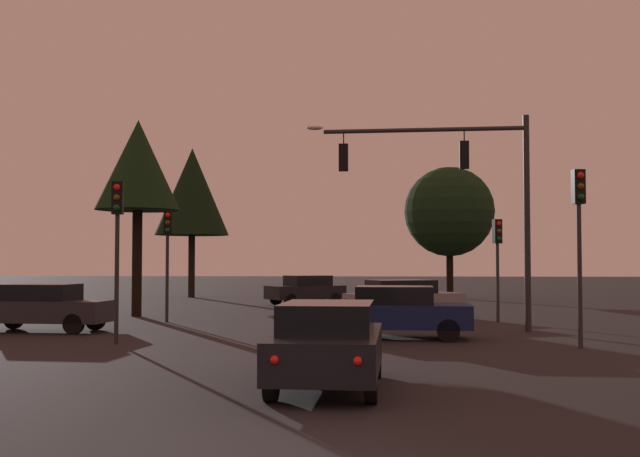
# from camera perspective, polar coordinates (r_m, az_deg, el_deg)

# --- Properties ---
(ground_plane) EXTENTS (168.00, 168.00, 0.00)m
(ground_plane) POSITION_cam_1_polar(r_m,az_deg,el_deg) (33.18, 1.73, -6.33)
(ground_plane) COLOR black
(ground_plane) RESTS_ON ground
(traffic_signal_mast_arm) EXTENTS (7.22, 0.68, 6.95)m
(traffic_signal_mast_arm) POSITION_cam_1_polar(r_m,az_deg,el_deg) (25.39, 10.37, 3.56)
(traffic_signal_mast_arm) COLOR #232326
(traffic_signal_mast_arm) RESTS_ON ground
(traffic_light_corner_left) EXTENTS (0.33, 0.37, 4.43)m
(traffic_light_corner_left) POSITION_cam_1_polar(r_m,az_deg,el_deg) (21.73, -14.78, -0.02)
(traffic_light_corner_left) COLOR #232326
(traffic_light_corner_left) RESTS_ON ground
(traffic_light_corner_right) EXTENTS (0.36, 0.38, 3.81)m
(traffic_light_corner_right) POSITION_cam_1_polar(r_m,az_deg,el_deg) (29.35, 13.01, -1.46)
(traffic_light_corner_right) COLOR #232326
(traffic_light_corner_right) RESTS_ON ground
(traffic_light_median) EXTENTS (0.35, 0.38, 4.12)m
(traffic_light_median) POSITION_cam_1_polar(r_m,az_deg,el_deg) (29.08, -11.23, -1.05)
(traffic_light_median) COLOR #232326
(traffic_light_median) RESTS_ON ground
(traffic_light_far_side) EXTENTS (0.33, 0.37, 4.64)m
(traffic_light_far_side) POSITION_cam_1_polar(r_m,az_deg,el_deg) (21.13, 18.64, 0.47)
(traffic_light_far_side) COLOR #232326
(traffic_light_far_side) RESTS_ON ground
(car_nearside_lane) EXTENTS (1.95, 4.28, 1.52)m
(car_nearside_lane) POSITION_cam_1_polar(r_m,az_deg,el_deg) (13.67, 0.62, -8.52)
(car_nearside_lane) COLOR black
(car_nearside_lane) RESTS_ON ground
(car_crossing_left) EXTENTS (4.25, 2.10, 1.52)m
(car_crossing_left) POSITION_cam_1_polar(r_m,az_deg,el_deg) (22.62, 5.84, -6.11)
(car_crossing_left) COLOR #0F1947
(car_crossing_left) RESTS_ON ground
(car_crossing_right) EXTENTS (4.53, 2.10, 1.52)m
(car_crossing_right) POSITION_cam_1_polar(r_m,az_deg,el_deg) (26.26, -19.91, -5.46)
(car_crossing_right) COLOR #232328
(car_crossing_right) RESTS_ON ground
(car_far_lane) EXTENTS (4.87, 3.51, 1.52)m
(car_far_lane) POSITION_cam_1_polar(r_m,az_deg,el_deg) (30.46, 6.21, -5.16)
(car_far_lane) COLOR gray
(car_far_lane) RESTS_ON ground
(car_parked_lot) EXTENTS (4.24, 3.66, 1.52)m
(car_parked_lot) POSITION_cam_1_polar(r_m,az_deg,el_deg) (39.83, -1.05, -4.54)
(car_parked_lot) COLOR black
(car_parked_lot) RESTS_ON ground
(tree_behind_sign) EXTENTS (5.49, 5.49, 8.04)m
(tree_behind_sign) POSITION_cam_1_polar(r_m,az_deg,el_deg) (47.76, 9.56, 1.23)
(tree_behind_sign) COLOR black
(tree_behind_sign) RESTS_ON ground
(tree_left_far) EXTENTS (3.45, 3.45, 8.08)m
(tree_left_far) POSITION_cam_1_polar(r_m,az_deg,el_deg) (32.59, -13.32, 4.49)
(tree_left_far) COLOR black
(tree_left_far) RESTS_ON ground
(tree_center_horizon) EXTENTS (4.63, 4.63, 9.40)m
(tree_center_horizon) POSITION_cam_1_polar(r_m,az_deg,el_deg) (49.23, -9.45, 2.68)
(tree_center_horizon) COLOR black
(tree_center_horizon) RESTS_ON ground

